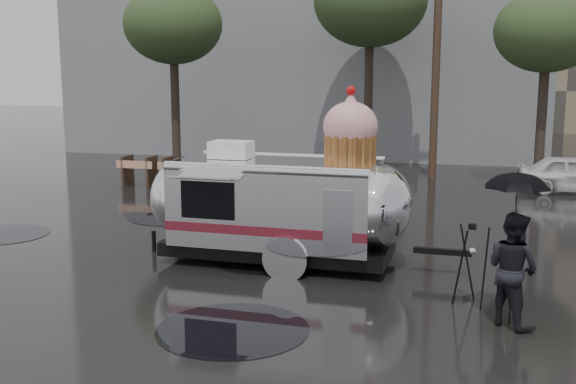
# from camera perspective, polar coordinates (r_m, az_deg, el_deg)

# --- Properties ---
(ground) EXTENTS (120.00, 120.00, 0.00)m
(ground) POSITION_cam_1_polar(r_m,az_deg,el_deg) (11.76, -3.38, -8.52)
(ground) COLOR black
(ground) RESTS_ON ground
(puddles) EXTENTS (15.90, 11.15, 0.01)m
(puddles) POSITION_cam_1_polar(r_m,az_deg,el_deg) (13.30, -2.52, -6.28)
(puddles) COLOR black
(puddles) RESTS_ON ground
(grey_building) EXTENTS (22.00, 12.00, 13.00)m
(grey_building) POSITION_cam_1_polar(r_m,az_deg,el_deg) (35.51, 2.34, 14.44)
(grey_building) COLOR slate
(grey_building) RESTS_ON ground
(utility_pole) EXTENTS (1.60, 0.28, 9.00)m
(utility_pole) POSITION_cam_1_polar(r_m,az_deg,el_deg) (24.65, 12.48, 11.82)
(utility_pole) COLOR #473323
(utility_pole) RESTS_ON ground
(tree_left) EXTENTS (3.64, 3.64, 6.95)m
(tree_left) POSITION_cam_1_polar(r_m,az_deg,el_deg) (25.87, -9.70, 13.73)
(tree_left) COLOR #382D26
(tree_left) RESTS_ON ground
(tree_mid) EXTENTS (4.20, 4.20, 8.03)m
(tree_mid) POSITION_cam_1_polar(r_m,az_deg,el_deg) (25.97, 6.98, 15.67)
(tree_mid) COLOR #382D26
(tree_mid) RESTS_ON ground
(tree_right) EXTENTS (3.36, 3.36, 6.42)m
(tree_right) POSITION_cam_1_polar(r_m,az_deg,el_deg) (23.79, 21.09, 12.52)
(tree_right) COLOR #382D26
(tree_right) RESTS_ON ground
(barricade_row) EXTENTS (4.30, 0.80, 1.00)m
(barricade_row) POSITION_cam_1_polar(r_m,az_deg,el_deg) (22.68, -9.10, 1.72)
(barricade_row) COLOR #473323
(barricade_row) RESTS_ON ground
(airstream_trailer) EXTENTS (6.64, 2.57, 3.57)m
(airstream_trailer) POSITION_cam_1_polar(r_m,az_deg,el_deg) (13.32, -0.50, -0.73)
(airstream_trailer) COLOR silver
(airstream_trailer) RESTS_ON ground
(person_right) EXTENTS (0.93, 0.90, 1.74)m
(person_right) POSITION_cam_1_polar(r_m,az_deg,el_deg) (10.59, 18.46, -6.21)
(person_right) COLOR black
(person_right) RESTS_ON ground
(umbrella_black) EXTENTS (1.18, 1.18, 2.36)m
(umbrella_black) POSITION_cam_1_polar(r_m,az_deg,el_deg) (10.35, 18.79, -0.43)
(umbrella_black) COLOR black
(umbrella_black) RESTS_ON ground
(tripod) EXTENTS (0.55, 0.54, 1.36)m
(tripod) POSITION_cam_1_polar(r_m,az_deg,el_deg) (11.34, 15.23, -5.43)
(tripod) COLOR black
(tripod) RESTS_ON ground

